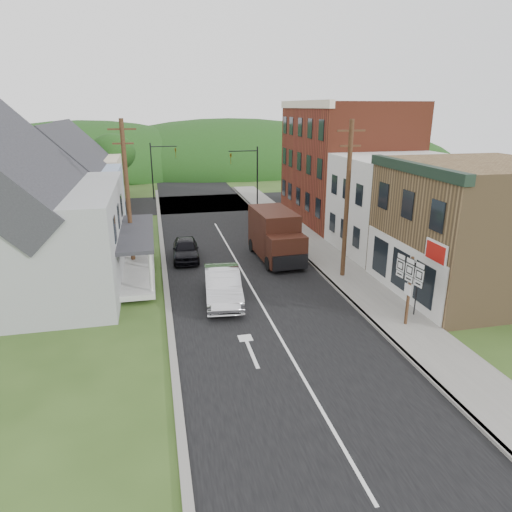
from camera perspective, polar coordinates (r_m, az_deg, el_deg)
ground at (r=22.78m, az=1.07°, el=-6.83°), size 120.00×120.00×0.00m
road at (r=31.93m, az=-3.19°, el=0.60°), size 9.00×90.00×0.02m
cross_road at (r=48.27m, az=-6.61°, el=6.56°), size 60.00×9.00×0.02m
sidewalk_right at (r=31.55m, az=8.05°, el=0.37°), size 2.80×55.00×0.15m
curb_right at (r=31.11m, az=5.72°, el=0.20°), size 0.20×55.00×0.15m
curb_left at (r=29.63m, az=-11.44°, el=-1.04°), size 0.30×55.00×0.12m
storefront_tan at (r=26.52m, az=25.61°, el=3.01°), size 8.00×8.00×7.00m
storefront_white at (r=32.61m, az=17.58°, el=6.05°), size 8.00×7.00×6.50m
storefront_red at (r=40.71m, az=11.13°, el=11.32°), size 8.00×12.00×10.00m
house_gray at (r=27.51m, az=-27.38°, el=4.83°), size 10.20×12.24×8.35m
house_blue at (r=37.99m, az=-21.92°, el=7.90°), size 7.14×8.16×7.28m
house_cream at (r=46.88m, az=-20.95°, el=9.73°), size 7.14×8.16×7.28m
utility_pole_right at (r=26.27m, az=11.31°, el=6.92°), size 1.60×0.26×9.00m
utility_pole_left at (r=28.52m, az=-15.76°, el=7.46°), size 1.60×0.26×9.00m
traffic_signal_right at (r=44.90m, az=-0.72°, el=10.67°), size 2.87×0.20×6.00m
traffic_signal_left at (r=50.88m, az=-12.13°, el=11.17°), size 2.87×0.20×6.00m
tree_left_d at (r=52.41m, az=-17.49°, el=12.18°), size 4.80×4.80×6.94m
forested_ridge at (r=75.81m, az=-9.02°, el=10.67°), size 90.00×30.00×16.00m
silver_sedan at (r=23.60m, az=-4.18°, el=-3.73°), size 2.22×5.25×1.68m
dark_sedan at (r=30.31m, az=-8.79°, el=0.84°), size 1.86×4.20×1.40m
delivery_van at (r=29.72m, az=2.48°, el=2.55°), size 2.60×5.84×3.22m
route_sign_cluster at (r=21.38m, az=18.61°, el=-3.01°), size 0.28×1.85×3.24m
warning_sign at (r=22.62m, az=19.49°, el=-2.91°), size 0.25×0.72×2.73m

